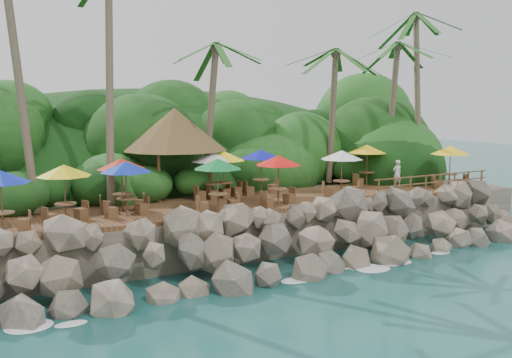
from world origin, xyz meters
TOP-DOWN VIEW (x-y plane):
  - ground at (0.00, 0.00)m, footprint 140.00×140.00m
  - land_base at (0.00, 16.00)m, footprint 32.00×25.20m
  - jungle_hill at (0.00, 23.50)m, footprint 44.80×28.00m
  - seawall at (0.00, 2.00)m, footprint 29.00×4.00m
  - terrace at (0.00, 6.00)m, footprint 26.00×5.00m
  - jungle_foliage at (0.00, 15.00)m, footprint 44.00×16.00m
  - foam_line at (0.00, 0.30)m, footprint 25.20×0.80m
  - palms at (2.15, 8.73)m, footprint 29.26×7.33m
  - palapa at (-2.92, 9.49)m, footprint 5.43×5.43m
  - dining_clusters at (-1.16, 5.81)m, footprint 25.82×5.42m
  - railing at (9.75, 3.65)m, footprint 8.30×0.10m
  - waiter at (9.33, 6.02)m, footprint 0.60×0.41m

SIDE VIEW (x-z plane):
  - ground at x=0.00m, z-range 0.00..0.00m
  - jungle_hill at x=0.00m, z-range -7.70..7.70m
  - jungle_foliage at x=0.00m, z-range -6.00..6.00m
  - foam_line at x=0.00m, z-range 0.00..0.06m
  - land_base at x=0.00m, z-range 0.00..2.10m
  - seawall at x=0.00m, z-range 0.00..2.30m
  - terrace at x=0.00m, z-range 2.10..2.30m
  - railing at x=9.75m, z-range 2.41..3.41m
  - waiter at x=9.33m, z-range 2.30..3.88m
  - dining_clusters at x=-1.16m, z-range 3.09..5.50m
  - palapa at x=-2.92m, z-range 3.49..8.09m
  - palms at x=2.15m, z-range 5.30..18.73m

